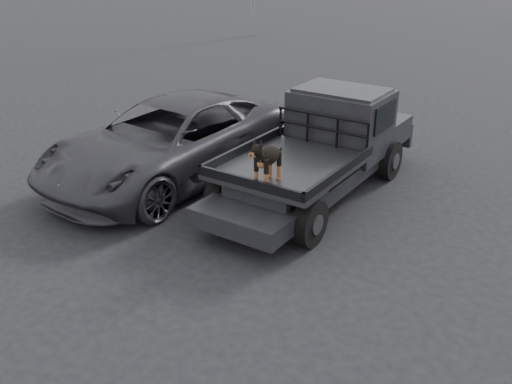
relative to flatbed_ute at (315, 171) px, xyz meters
The scene contains 6 objects.
ground 2.58m from the flatbed_ute, 76.13° to the right, with size 120.00×120.00×0.00m, color black.
flatbed_ute is the anchor object (origin of this frame).
ute_cab 1.31m from the flatbed_ute, 90.00° to the left, with size 1.72×1.30×0.88m, color black, non-canonical shape.
headache_rack 0.76m from the flatbed_ute, 90.00° to the left, with size 1.80×0.08×0.55m, color black, non-canonical shape.
dog 1.98m from the flatbed_ute, 86.08° to the right, with size 0.32×0.60×0.74m, color black, non-canonical shape.
parked_suv 2.86m from the flatbed_ute, 162.87° to the right, with size 2.55×5.53×1.54m, color #303035.
Camera 1 is at (3.85, -6.12, 4.41)m, focal length 40.00 mm.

